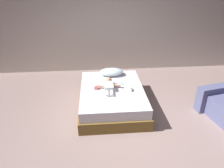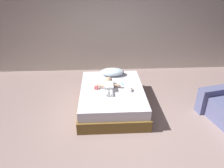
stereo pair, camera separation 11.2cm
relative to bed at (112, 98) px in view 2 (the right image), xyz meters
name	(u,v)px [view 2 (the right image)]	position (x,y,z in m)	size (l,w,h in m)	color
ground_plane	(132,139)	(0.29, -1.01, -0.21)	(8.00, 8.00, 0.00)	gray
wall_behind_bed	(119,22)	(0.29, 1.99, 1.13)	(8.00, 0.12, 2.69)	silver
bed	(112,98)	(0.00, 0.00, 0.00)	(1.32, 1.76, 0.44)	brown
pillow	(112,72)	(0.04, 0.63, 0.30)	(0.54, 0.33, 0.16)	silver
baby	(109,85)	(-0.06, 0.02, 0.28)	(0.50, 0.61, 0.16)	white
toothbrush	(122,84)	(0.23, 0.17, 0.23)	(0.07, 0.12, 0.02)	#2794E9
toy_block	(96,88)	(-0.32, -0.02, 0.25)	(0.08, 0.08, 0.06)	#CD5355
baby_bottle	(131,90)	(0.37, -0.13, 0.26)	(0.09, 0.12, 0.08)	white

